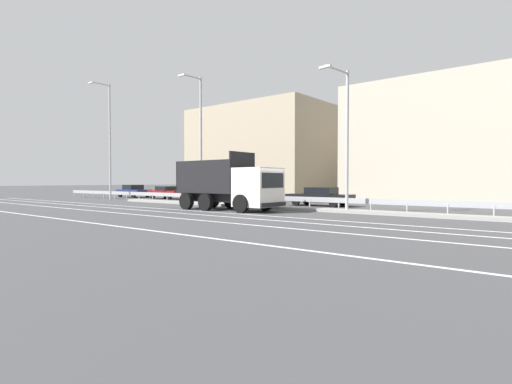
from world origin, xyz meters
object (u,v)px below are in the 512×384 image
at_px(dump_truck, 239,189).
at_px(parked_car_0, 134,191).
at_px(parked_car_1, 167,192).
at_px(parked_car_4, 320,196).
at_px(parked_car_3, 252,194).
at_px(street_lamp_1, 200,135).
at_px(street_lamp_0, 109,137).
at_px(church_tower, 443,140).
at_px(parked_car_2, 212,192).
at_px(street_lamp_2, 345,133).
at_px(median_road_sign, 223,187).

distance_m(dump_truck, parked_car_0, 23.83).
xyz_separation_m(parked_car_0, parked_car_1, (5.96, -0.06, -0.04)).
bearing_deg(parked_car_4, parked_car_3, 87.52).
height_order(dump_truck, parked_car_3, dump_truck).
relative_size(street_lamp_1, parked_car_1, 2.11).
relative_size(street_lamp_0, parked_car_3, 2.56).
height_order(street_lamp_0, church_tower, church_tower).
bearing_deg(parked_car_2, dump_truck, -123.02).
height_order(dump_truck, street_lamp_1, street_lamp_1).
height_order(street_lamp_2, parked_car_2, street_lamp_2).
xyz_separation_m(parked_car_0, church_tower, (26.32, 23.28, 5.86)).
distance_m(dump_truck, church_tower, 31.72).
height_order(dump_truck, street_lamp_2, street_lamp_2).
bearing_deg(parked_car_2, street_lamp_0, 125.79).
bearing_deg(median_road_sign, street_lamp_1, 179.47).
bearing_deg(median_road_sign, church_tower, 74.57).
bearing_deg(street_lamp_2, parked_car_4, 133.22).
distance_m(parked_car_0, parked_car_2, 12.47).
bearing_deg(parked_car_2, church_tower, -26.30).
bearing_deg(parked_car_4, median_road_sign, 127.00).
xyz_separation_m(parked_car_0, parked_car_3, (17.60, -0.51, 0.00)).
bearing_deg(parked_car_3, dump_truck, -150.32).
relative_size(median_road_sign, church_tower, 0.18).
xyz_separation_m(street_lamp_0, parked_car_2, (8.51, 5.20, -5.18)).
distance_m(parked_car_1, parked_car_3, 11.64).
distance_m(parked_car_2, parked_car_4, 11.54).
xyz_separation_m(parked_car_3, church_tower, (8.73, 23.79, 5.85)).
height_order(parked_car_2, church_tower, church_tower).
xyz_separation_m(dump_truck, median_road_sign, (-4.00, 2.77, 0.05)).
distance_m(parked_car_1, parked_car_4, 18.04).
relative_size(median_road_sign, street_lamp_1, 0.26).
distance_m(street_lamp_2, church_tower, 28.46).
bearing_deg(parked_car_4, parked_car_2, 85.76).
xyz_separation_m(dump_truck, parked_car_3, (-4.92, 7.26, -0.61)).
bearing_deg(dump_truck, street_lamp_0, -98.70).
bearing_deg(church_tower, parked_car_4, -95.57).
xyz_separation_m(street_lamp_0, parked_car_3, (13.64, 4.79, -5.25)).
xyz_separation_m(median_road_sign, parked_car_1, (-12.56, 4.94, -0.70)).
bearing_deg(parked_car_1, street_lamp_0, -18.67).
height_order(median_road_sign, parked_car_1, median_road_sign).
bearing_deg(street_lamp_1, street_lamp_0, -178.44).
xyz_separation_m(median_road_sign, parked_car_3, (-0.92, 4.49, -0.66)).
distance_m(dump_truck, parked_car_3, 8.79).
bearing_deg(street_lamp_1, median_road_sign, -0.53).
relative_size(parked_car_1, parked_car_2, 0.94).
distance_m(street_lamp_1, parked_car_0, 17.46).
bearing_deg(street_lamp_2, median_road_sign, 179.69).
relative_size(street_lamp_1, street_lamp_2, 1.20).
height_order(median_road_sign, street_lamp_2, street_lamp_2).
bearing_deg(dump_truck, parked_car_3, -147.02).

